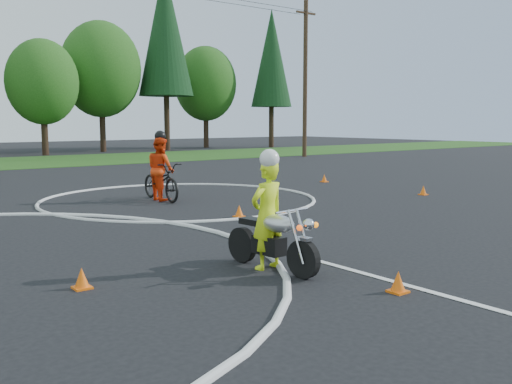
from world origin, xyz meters
TOP-DOWN VIEW (x-y plane):
  - course_markings at (2.17, 4.35)m, footprint 19.05×19.05m
  - primary_motorcycle at (5.04, 0.02)m, footprint 0.68×1.95m
  - rider_primary_grp at (5.03, 0.15)m, footprint 0.66×0.47m
  - rider_second_grp at (7.50, 8.20)m, footprint 0.82×2.16m
  - traffic_cones at (6.82, 1.96)m, footprint 19.25×13.76m
  - treeline at (14.78, 34.61)m, footprint 38.20×8.10m

SIDE VIEW (x-z plane):
  - course_markings at x=2.17m, z-range -0.05..0.07m
  - traffic_cones at x=6.82m, z-range -0.01..0.29m
  - primary_motorcycle at x=5.04m, z-range -0.01..1.01m
  - rider_second_grp at x=7.50m, z-range -0.30..1.75m
  - rider_primary_grp at x=5.03m, z-range -0.03..1.87m
  - treeline at x=14.78m, z-range -0.64..13.88m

